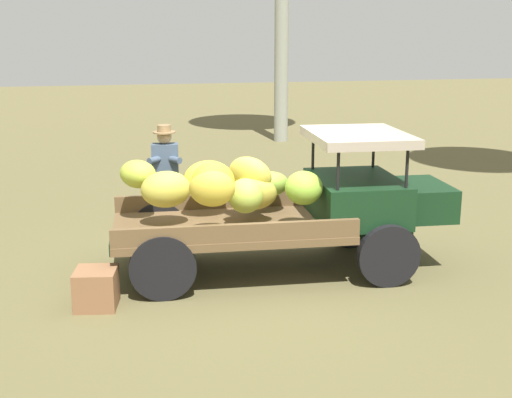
{
  "coord_description": "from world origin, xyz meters",
  "views": [
    {
      "loc": [
        -1.75,
        -8.71,
        3.21
      ],
      "look_at": [
        0.02,
        -0.11,
        0.99
      ],
      "focal_mm": 48.78,
      "sensor_mm": 36.0,
      "label": 1
    }
  ],
  "objects": [
    {
      "name": "truck",
      "position": [
        0.46,
        -0.13,
        0.93
      ],
      "size": [
        4.53,
        1.9,
        1.84
      ],
      "rotation": [
        0.0,
        0.0,
        -0.04
      ],
      "color": "black",
      "rests_on": "ground"
    },
    {
      "name": "wooden_crate",
      "position": [
        -2.05,
        -0.92,
        0.23
      ],
      "size": [
        0.54,
        0.55,
        0.45
      ],
      "primitive_type": "cube",
      "rotation": [
        0.0,
        0.0,
        2.99
      ],
      "color": "#8C5F3E",
      "rests_on": "ground"
    },
    {
      "name": "farmer",
      "position": [
        -1.02,
        1.72,
        0.99
      ],
      "size": [
        0.52,
        0.48,
        1.74
      ],
      "rotation": [
        0.0,
        0.0,
        -1.68
      ],
      "color": "#AEB8A6",
      "rests_on": "ground"
    },
    {
      "name": "ground_plane",
      "position": [
        0.0,
        0.0,
        0.0
      ],
      "size": [
        60.0,
        60.0,
        0.0
      ],
      "primitive_type": "plane",
      "color": "brown"
    }
  ]
}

